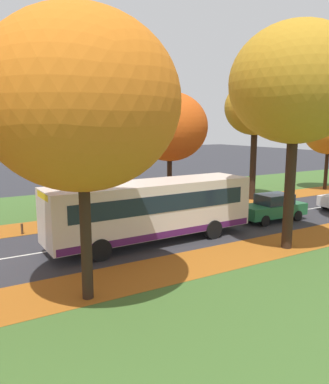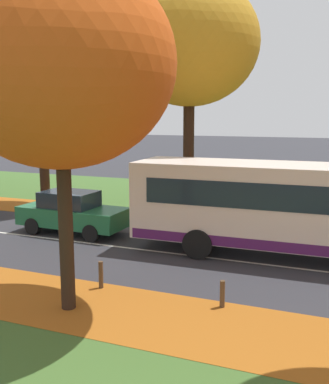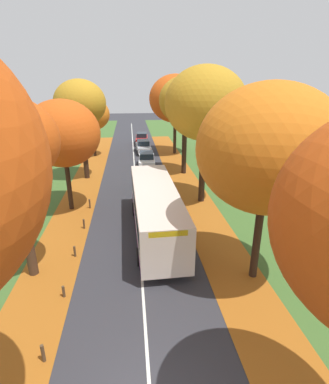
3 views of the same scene
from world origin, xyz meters
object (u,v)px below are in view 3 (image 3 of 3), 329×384
tree_left_distant (92,114)px  bollard_sixth (90,204)px  bollard_second (43,353)px  car_red_fourth_in_line (142,138)px  tree_left_mid (63,134)px  tree_left_far (80,104)px  bollard_fifth (84,224)px  tree_right_distant (175,99)px  car_white_following (147,160)px  bus (156,209)px  bollard_third (64,292)px  tree_right_mid (205,104)px  car_green_lead (147,180)px  car_silver_third_in_line (143,146)px  tree_left_near (10,143)px  tree_right_far (185,101)px  bollard_fourth (75,251)px  tree_right_near (268,149)px

tree_left_distant → bollard_sixth: bearing=-85.6°
bollard_second → car_red_fourth_in_line: car_red_fourth_in_line is taller
tree_left_mid → tree_left_far: size_ratio=0.87×
bollard_fifth → bollard_sixth: (-0.02, 3.26, 0.03)m
tree_right_distant → car_red_fourth_in_line: size_ratio=2.26×
bollard_fifth → car_white_following: bearing=70.8°
bollard_sixth → bollard_fifth: bearing=-89.7°
bollard_second → bus: size_ratio=0.07×
bollard_second → bollard_third: (0.04, 3.26, -0.08)m
tree_left_distant → tree_right_mid: (9.89, -15.95, 2.35)m
car_green_lead → tree_left_mid: bearing=-147.6°
bollard_fifth → car_silver_third_in_line: size_ratio=0.16×
tree_left_near → tree_right_far: size_ratio=0.90×
bollard_fourth → car_red_fourth_in_line: car_red_fourth_in_line is taller
bollard_fourth → car_white_following: 17.93m
tree_right_mid → tree_right_distant: size_ratio=1.04×
tree_right_near → bollard_fifth: size_ratio=13.68×
tree_left_far → tree_right_far: bearing=3.1°
tree_right_near → car_red_fourth_in_line: tree_right_near is taller
tree_left_mid → bus: size_ratio=0.75×
tree_left_near → bollard_third: 6.86m
bus → tree_right_distant: bearing=78.6°
bus → car_white_following: (0.30, 15.17, -0.89)m
tree_left_far → tree_right_near: (10.12, -16.74, -0.64)m
bollard_third → bollard_second: bearing=-90.6°
bollard_fifth → tree_right_far: bearing=53.0°
tree_right_far → car_silver_third_in_line: bearing=111.2°
bollard_sixth → bus: size_ratio=0.07×
tree_right_distant → car_silver_third_in_line: bearing=168.9°
bollard_second → bus: bus is taller
tree_left_far → tree_right_distant: bearing=42.8°
tree_right_mid → bus: 8.59m
tree_left_far → bollard_second: size_ratio=12.57×
bollard_sixth → bus: bearing=-44.3°
car_silver_third_in_line → car_green_lead: bearing=-91.3°
bollard_third → bollard_fifth: (0.00, 6.53, 0.05)m
tree_left_far → bollard_second: bearing=-86.9°
tree_left_far → tree_right_mid: tree_right_mid is taller
bus → bollard_second: bearing=-118.2°
bollard_fourth → car_silver_third_in_line: (4.86, 24.05, 0.50)m
bollard_fifth → car_silver_third_in_line: car_silver_third_in_line is taller
tree_right_mid → car_red_fourth_in_line: bearing=99.4°
tree_left_near → tree_right_mid: bearing=38.7°
tree_left_mid → tree_right_mid: tree_right_mid is taller
tree_left_far → tree_left_distant: bearing=90.8°
tree_right_mid → bus: size_ratio=0.96×
tree_left_near → tree_right_mid: (10.44, 8.37, 0.82)m
bollard_third → tree_left_mid: bearing=97.9°
tree_right_near → tree_right_mid: size_ratio=0.90×
tree_left_distant → tree_right_distant: 10.26m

